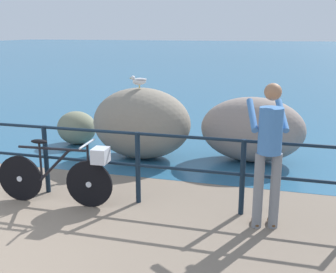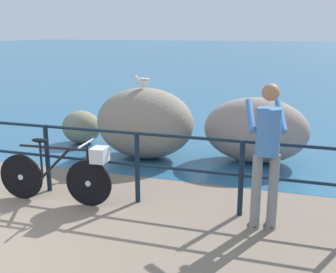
# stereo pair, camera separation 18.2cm
# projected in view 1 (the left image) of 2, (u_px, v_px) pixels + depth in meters

# --- Properties ---
(ground_plane) EXTENTS (120.00, 120.00, 0.10)m
(ground_plane) POSITION_uv_depth(u_px,v_px,m) (222.00, 74.00, 23.11)
(ground_plane) COLOR #756656
(sea_surface) EXTENTS (120.00, 90.00, 0.01)m
(sea_surface) POSITION_uv_depth(u_px,v_px,m) (256.00, 50.00, 49.09)
(sea_surface) COLOR #285B7F
(sea_surface) RESTS_ON ground_plane
(promenade_railing) EXTENTS (8.67, 0.07, 1.02)m
(promenade_railing) POSITION_uv_depth(u_px,v_px,m) (46.00, 151.00, 6.04)
(promenade_railing) COLOR black
(promenade_railing) RESTS_ON ground_plane
(bicycle) EXTENTS (1.70, 0.48, 0.92)m
(bicycle) POSITION_uv_depth(u_px,v_px,m) (63.00, 173.00, 5.64)
(bicycle) COLOR black
(bicycle) RESTS_ON ground_plane
(person_at_railing) EXTENTS (0.55, 0.67, 1.78)m
(person_at_railing) POSITION_uv_depth(u_px,v_px,m) (269.00, 149.00, 4.87)
(person_at_railing) COLOR slate
(person_at_railing) RESTS_ON ground_plane
(breakwater_boulder_main) EXTENTS (1.87, 1.31, 1.33)m
(breakwater_boulder_main) POSITION_uv_depth(u_px,v_px,m) (142.00, 123.00, 7.72)
(breakwater_boulder_main) COLOR gray
(breakwater_boulder_main) RESTS_ON ground
(breakwater_boulder_left) EXTENTS (0.84, 0.71, 0.70)m
(breakwater_boulder_left) POSITION_uv_depth(u_px,v_px,m) (77.00, 128.00, 8.73)
(breakwater_boulder_left) COLOR gray
(breakwater_boulder_left) RESTS_ON ground
(breakwater_boulder_right) EXTENTS (1.89, 1.16, 1.19)m
(breakwater_boulder_right) POSITION_uv_depth(u_px,v_px,m) (252.00, 129.00, 7.54)
(breakwater_boulder_right) COLOR gray
(breakwater_boulder_right) RESTS_ON ground
(seagull) EXTENTS (0.31, 0.26, 0.23)m
(seagull) POSITION_uv_depth(u_px,v_px,m) (139.00, 81.00, 7.46)
(seagull) COLOR gold
(seagull) RESTS_ON breakwater_boulder_main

